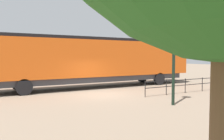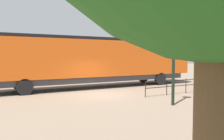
# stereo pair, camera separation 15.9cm
# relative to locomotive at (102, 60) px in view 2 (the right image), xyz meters

# --- Properties ---
(ground_plane) EXTENTS (120.00, 120.00, 0.00)m
(ground_plane) POSITION_rel_locomotive_xyz_m (3.54, -1.90, -2.32)
(ground_plane) COLOR #84705B
(locomotive) EXTENTS (2.87, 18.33, 4.13)m
(locomotive) POSITION_rel_locomotive_xyz_m (0.00, 0.00, 0.00)
(locomotive) COLOR #D15114
(locomotive) RESTS_ON ground_plane
(lamp_post) EXTENTS (0.59, 0.59, 6.05)m
(lamp_post) POSITION_rel_locomotive_xyz_m (8.52, -0.08, 2.23)
(lamp_post) COLOR black
(lamp_post) RESTS_ON ground_plane
(platform_fence) EXTENTS (0.05, 10.78, 1.03)m
(platform_fence) POSITION_rel_locomotive_xyz_m (5.87, 5.47, -1.64)
(platform_fence) COLOR black
(platform_fence) RESTS_ON ground_plane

